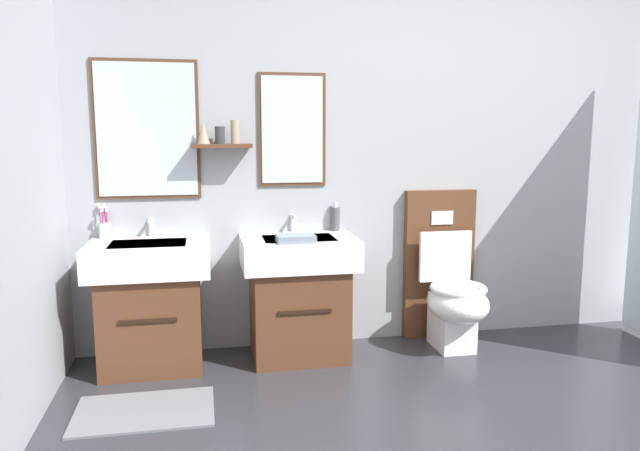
{
  "coord_description": "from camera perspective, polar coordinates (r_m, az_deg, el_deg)",
  "views": [
    {
      "loc": [
        -1.51,
        -1.96,
        1.38
      ],
      "look_at": [
        -0.83,
        1.53,
        0.83
      ],
      "focal_mm": 33.69,
      "sensor_mm": 36.0,
      "label": 1
    }
  ],
  "objects": [
    {
      "name": "folded_hand_towel",
      "position": [
        3.47,
        -2.32,
        -1.24
      ],
      "size": [
        0.22,
        0.16,
        0.04
      ],
      "primitive_type": "cube",
      "color": "gray",
      "rests_on": "vanity_sink_right"
    },
    {
      "name": "bath_mat",
      "position": [
        3.25,
        -16.33,
        -16.56
      ],
      "size": [
        0.68,
        0.44,
        0.01
      ],
      "primitive_type": "cube",
      "color": "slate",
      "rests_on": "ground"
    },
    {
      "name": "wall_back",
      "position": [
        4.1,
        10.38,
        8.51
      ],
      "size": [
        4.88,
        0.27,
        2.73
      ],
      "color": "#999EA3",
      "rests_on": "ground"
    },
    {
      "name": "toilet",
      "position": [
        4.01,
        12.06,
        -5.84
      ],
      "size": [
        0.48,
        0.63,
        1.0
      ],
      "color": "#56331E",
      "rests_on": "ground"
    },
    {
      "name": "toothbrush_cup",
      "position": [
        3.81,
        -19.76,
        -0.26
      ],
      "size": [
        0.07,
        0.08,
        0.21
      ],
      "color": "silver",
      "rests_on": "vanity_sink_left"
    },
    {
      "name": "tap_on_left_sink",
      "position": [
        3.79,
        -15.78,
        0.04
      ],
      "size": [
        0.03,
        0.13,
        0.11
      ],
      "color": "silver",
      "rests_on": "vanity_sink_left"
    },
    {
      "name": "vanity_sink_right",
      "position": [
        3.71,
        -2.06,
        -6.4
      ],
      "size": [
        0.69,
        0.53,
        0.75
      ],
      "color": "#56331E",
      "rests_on": "ground"
    },
    {
      "name": "vanity_sink_left",
      "position": [
        3.68,
        -15.75,
        -6.86
      ],
      "size": [
        0.69,
        0.53,
        0.75
      ],
      "color": "#56331E",
      "rests_on": "ground"
    },
    {
      "name": "soap_dispenser",
      "position": [
        3.86,
        1.48,
        0.68
      ],
      "size": [
        0.06,
        0.06,
        0.19
      ],
      "color": "#4C4C51",
      "rests_on": "vanity_sink_right"
    },
    {
      "name": "tap_on_right_sink",
      "position": [
        3.82,
        -2.56,
        0.43
      ],
      "size": [
        0.03,
        0.13,
        0.11
      ],
      "color": "silver",
      "rests_on": "vanity_sink_right"
    }
  ]
}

